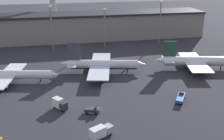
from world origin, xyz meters
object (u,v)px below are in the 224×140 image
airplane_1 (102,65)px  airplane_2 (197,61)px  airplane_0 (10,75)px  service_vehicle_0 (181,98)px  service_vehicle_4 (101,132)px  service_vehicle_1 (92,110)px  service_vehicle_2 (59,104)px

airplane_1 → airplane_2: airplane_1 is taller
airplane_0 → airplane_2: size_ratio=1.02×
airplane_1 → service_vehicle_0: 41.14m
airplane_0 → airplane_1: 39.56m
service_vehicle_0 → service_vehicle_4: size_ratio=1.08×
service_vehicle_1 → service_vehicle_4: size_ratio=0.74×
service_vehicle_4 → airplane_2: bearing=12.7°
airplane_2 → service_vehicle_2: bearing=-144.5°
airplane_2 → service_vehicle_4: size_ratio=5.45×
airplane_0 → service_vehicle_4: 56.72m
airplane_2 → service_vehicle_0: (-21.42, -29.78, -2.54)m
service_vehicle_0 → service_vehicle_2: size_ratio=1.37×
airplane_2 → service_vehicle_1: size_ratio=7.42×
service_vehicle_1 → service_vehicle_4: 14.53m
airplane_0 → service_vehicle_1: airplane_0 is taller
airplane_1 → service_vehicle_2: airplane_1 is taller
airplane_2 → service_vehicle_4: (-53.16, -46.89, -1.75)m
service_vehicle_0 → service_vehicle_2: service_vehicle_2 is taller
airplane_0 → airplane_1: bearing=17.4°
airplane_2 → service_vehicle_2: (-63.90, -27.39, -1.69)m
airplane_2 → airplane_0: bearing=-168.5°
service_vehicle_1 → service_vehicle_4: service_vehicle_4 is taller
airplane_1 → service_vehicle_1: size_ratio=7.22×
airplane_1 → service_vehicle_1: bearing=-92.3°
service_vehicle_0 → service_vehicle_1: (-32.08, -2.61, -0.04)m
service_vehicle_1 → airplane_1: bearing=94.8°
airplane_2 → airplane_1: bearing=-173.7°
airplane_1 → service_vehicle_1: airplane_1 is taller
airplane_2 → service_vehicle_1: bearing=-136.5°
airplane_1 → service_vehicle_2: 37.85m
service_vehicle_0 → service_vehicle_4: (-31.74, -17.11, 0.79)m
airplane_1 → airplane_2: size_ratio=0.97×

